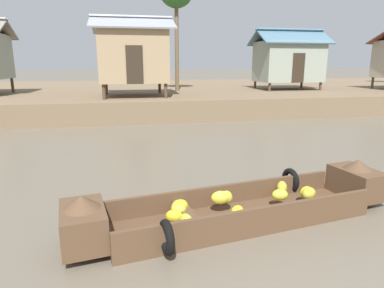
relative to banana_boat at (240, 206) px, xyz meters
The scene contains 5 objects.
ground_plane 5.47m from the banana_boat, 89.76° to the left, with size 300.00×300.00×0.00m, color #665B4C.
riverbank_strip 20.12m from the banana_boat, 89.94° to the left, with size 160.00×20.00×1.04m, color #756047.
banana_boat is the anchor object (origin of this frame).
stilt_house_mid_left 13.40m from the banana_boat, 95.83° to the left, with size 4.10×3.72×4.05m.
stilt_house_mid_right 18.28m from the banana_boat, 60.76° to the left, with size 4.62×3.26×3.88m.
Camera 1 is at (-1.98, -0.71, 2.76)m, focal length 31.46 mm.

